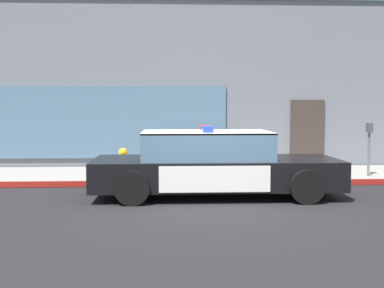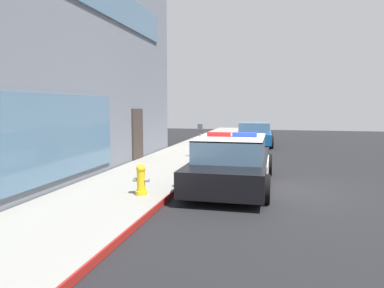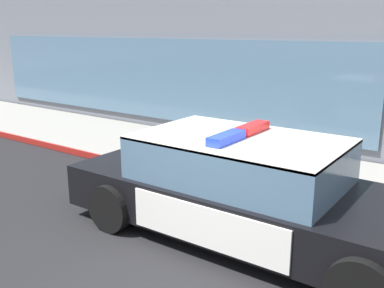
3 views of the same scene
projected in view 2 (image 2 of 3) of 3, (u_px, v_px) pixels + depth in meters
The scene contains 7 objects.
ground at pixel (273, 190), 9.34m from camera, with size 48.00×48.00×0.00m, color black.
sidewalk at pixel (139, 180), 10.18m from camera, with size 48.00×2.77×0.15m, color gray.
curb_red_paint at pixel (186, 182), 9.87m from camera, with size 28.80×0.04×0.14m, color maroon.
police_cruiser at pixel (232, 161), 9.73m from camera, with size 5.14×2.15×1.49m.
fire_hydrant at pixel (141, 180), 8.17m from camera, with size 0.34×0.39×0.73m.
car_down_street at pixel (255, 134), 19.81m from camera, with size 4.45×2.13×1.29m.
parking_meter at pixel (200, 134), 14.06m from camera, with size 0.12×0.18×1.34m.
Camera 2 is at (-9.40, 0.00, 2.21)m, focal length 32.97 mm.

